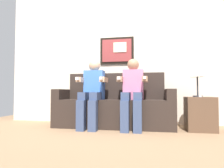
{
  "coord_description": "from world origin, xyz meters",
  "views": [
    {
      "loc": [
        0.59,
        -3.0,
        0.56
      ],
      "look_at": [
        0.0,
        0.15,
        0.7
      ],
      "focal_mm": 32.56,
      "sensor_mm": 36.0,
      "label": 1
    }
  ],
  "objects_px": {
    "side_table_right": "(200,114)",
    "person_on_right": "(133,90)",
    "couch": "(114,108)",
    "table_lamp": "(197,73)",
    "person_on_left": "(92,90)",
    "spare_remote_on_table": "(199,96)"
  },
  "relations": [
    {
      "from": "couch",
      "to": "table_lamp",
      "type": "relative_size",
      "value": 4.2
    },
    {
      "from": "person_on_right",
      "to": "spare_remote_on_table",
      "type": "bearing_deg",
      "value": 1.71
    },
    {
      "from": "person_on_left",
      "to": "table_lamp",
      "type": "height_order",
      "value": "person_on_left"
    },
    {
      "from": "person_on_right",
      "to": "spare_remote_on_table",
      "type": "xyz_separation_m",
      "value": [
        0.98,
        0.03,
        -0.1
      ]
    },
    {
      "from": "couch",
      "to": "table_lamp",
      "type": "bearing_deg",
      "value": -4.99
    },
    {
      "from": "person_on_right",
      "to": "table_lamp",
      "type": "height_order",
      "value": "person_on_right"
    },
    {
      "from": "person_on_right",
      "to": "side_table_right",
      "type": "distance_m",
      "value": 1.05
    },
    {
      "from": "table_lamp",
      "to": "spare_remote_on_table",
      "type": "bearing_deg",
      "value": -58.82
    },
    {
      "from": "couch",
      "to": "table_lamp",
      "type": "height_order",
      "value": "table_lamp"
    },
    {
      "from": "couch",
      "to": "spare_remote_on_table",
      "type": "relative_size",
      "value": 14.85
    },
    {
      "from": "spare_remote_on_table",
      "to": "person_on_left",
      "type": "bearing_deg",
      "value": -178.97
    },
    {
      "from": "person_on_right",
      "to": "table_lamp",
      "type": "relative_size",
      "value": 2.41
    },
    {
      "from": "couch",
      "to": "side_table_right",
      "type": "relative_size",
      "value": 3.86
    },
    {
      "from": "couch",
      "to": "person_on_right",
      "type": "xyz_separation_m",
      "value": [
        0.33,
        -0.17,
        0.29
      ]
    },
    {
      "from": "person_on_right",
      "to": "spare_remote_on_table",
      "type": "height_order",
      "value": "person_on_right"
    },
    {
      "from": "side_table_right",
      "to": "person_on_right",
      "type": "bearing_deg",
      "value": -176.45
    },
    {
      "from": "person_on_right",
      "to": "side_table_right",
      "type": "relative_size",
      "value": 2.22
    },
    {
      "from": "side_table_right",
      "to": "table_lamp",
      "type": "distance_m",
      "value": 0.61
    },
    {
      "from": "spare_remote_on_table",
      "to": "table_lamp",
      "type": "bearing_deg",
      "value": 121.18
    },
    {
      "from": "person_on_left",
      "to": "side_table_right",
      "type": "xyz_separation_m",
      "value": [
        1.64,
        0.06,
        -0.36
      ]
    },
    {
      "from": "side_table_right",
      "to": "spare_remote_on_table",
      "type": "relative_size",
      "value": 3.85
    },
    {
      "from": "side_table_right",
      "to": "table_lamp",
      "type": "xyz_separation_m",
      "value": [
        -0.03,
        -0.01,
        0.61
      ]
    }
  ]
}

